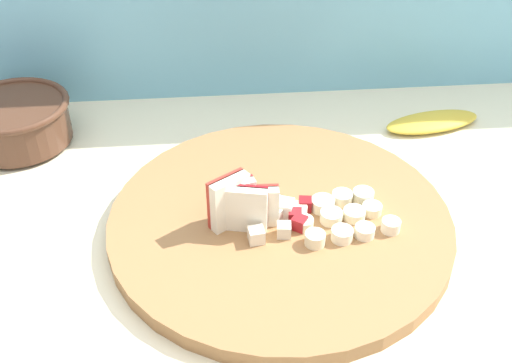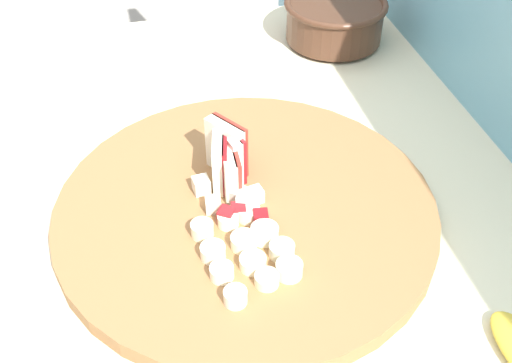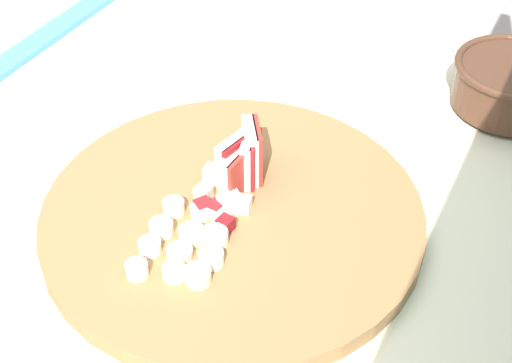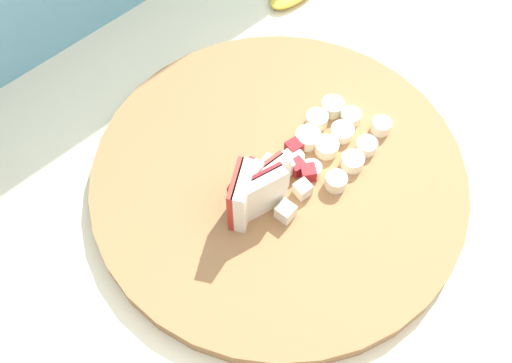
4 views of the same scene
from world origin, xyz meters
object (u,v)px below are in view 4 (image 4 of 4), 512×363
at_px(cutting_board, 279,178).
at_px(apple_dice_pile, 288,174).
at_px(banana_slice_rows, 333,141).
at_px(apple_wedge_fan, 254,190).

height_order(cutting_board, apple_dice_pile, apple_dice_pile).
bearing_deg(banana_slice_rows, apple_dice_pile, 177.86).
xyz_separation_m(apple_dice_pile, banana_slice_rows, (0.07, -0.00, -0.00)).
height_order(apple_dice_pile, banana_slice_rows, apple_dice_pile).
bearing_deg(apple_dice_pile, banana_slice_rows, -2.14).
bearing_deg(apple_wedge_fan, cutting_board, 11.69).
bearing_deg(banana_slice_rows, cutting_board, 168.56).
height_order(cutting_board, apple_wedge_fan, apple_wedge_fan).
relative_size(cutting_board, apple_dice_pile, 5.01).
bearing_deg(apple_dice_pile, cutting_board, 99.00).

